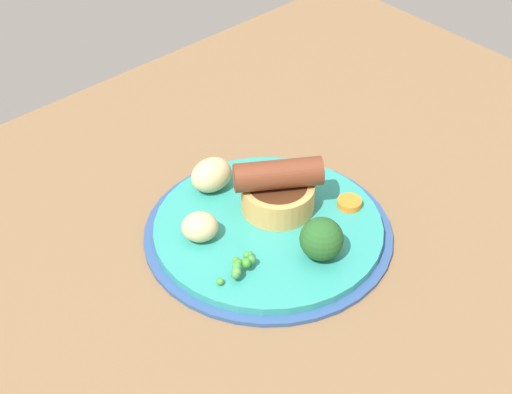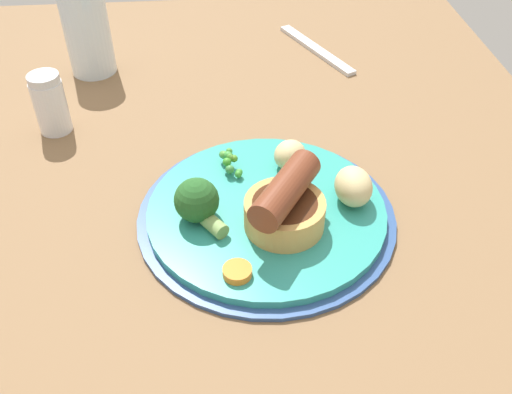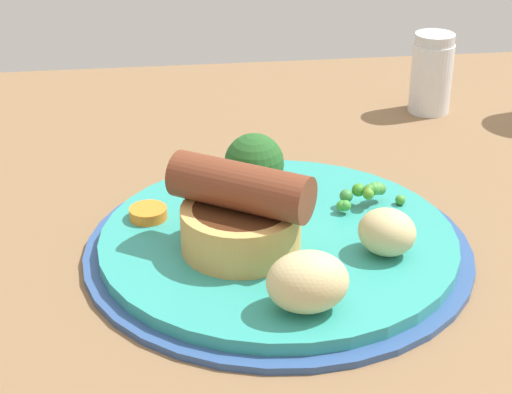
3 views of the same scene
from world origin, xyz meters
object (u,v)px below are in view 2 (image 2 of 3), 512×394
fork (316,49)px  salt_shaker (50,104)px  broccoli_floret_near (198,202)px  potato_chunk_1 (353,186)px  dinner_plate (266,213)px  sausage_pudding (285,206)px  drinking_glass (87,32)px  pea_pile (229,161)px  potato_chunk_0 (290,155)px  carrot_slice_0 (237,272)px

fork → salt_shaker: 40.66cm
broccoli_floret_near → potato_chunk_1: (1.32, -15.90, -0.27)cm
dinner_plate → sausage_pudding: sausage_pudding is taller
broccoli_floret_near → fork: (37.76, -18.39, -3.25)cm
drinking_glass → fork: bearing=-84.3°
dinner_plate → pea_pile: size_ratio=5.02×
pea_pile → potato_chunk_0: (-0.25, -6.69, 0.55)cm
carrot_slice_0 → dinner_plate: bearing=-22.0°
potato_chunk_1 → dinner_plate: bearing=92.4°
sausage_pudding → fork: size_ratio=0.54×
drinking_glass → dinner_plate: bearing=-147.0°
potato_chunk_0 → salt_shaker: size_ratio=0.50×
potato_chunk_0 → fork: potato_chunk_0 is taller
pea_pile → drinking_glass: 32.48cm
broccoli_floret_near → salt_shaker: size_ratio=0.78×
sausage_pudding → salt_shaker: size_ratio=1.25×
drinking_glass → sausage_pudding: bearing=-147.3°
fork → salt_shaker: size_ratio=2.34×
pea_pile → potato_chunk_0: 6.72cm
fork → salt_shaker: bearing=91.4°
fork → potato_chunk_1: bearing=150.6°
sausage_pudding → broccoli_floret_near: bearing=-68.8°
dinner_plate → potato_chunk_1: (0.37, -8.97, 2.72)cm
dinner_plate → broccoli_floret_near: bearing=97.8°
carrot_slice_0 → fork: bearing=-18.2°
potato_chunk_0 → fork: (30.11, -8.20, -2.68)cm
potato_chunk_0 → drinking_glass: drinking_glass is taller
salt_shaker → sausage_pudding: bearing=-129.1°
potato_chunk_0 → carrot_slice_0: bearing=156.3°
pea_pile → potato_chunk_1: (-6.58, -12.40, 0.85)cm
salt_shaker → potato_chunk_0: bearing=-112.9°
dinner_plate → drinking_glass: bearing=33.0°
drinking_glass → salt_shaker: (-15.01, 2.88, -2.25)cm
broccoli_floret_near → fork: broccoli_floret_near is taller
pea_pile → broccoli_floret_near: bearing=156.1°
pea_pile → broccoli_floret_near: 8.71cm
sausage_pudding → salt_shaker: 33.68cm
sausage_pudding → potato_chunk_0: bearing=-157.5°
pea_pile → fork: (29.86, -14.89, -2.14)cm
pea_pile → fork: pea_pile is taller
potato_chunk_1 → salt_shaker: (18.12, 33.64, 0.52)cm
dinner_plate → drinking_glass: (33.50, 21.79, 5.49)cm
potato_chunk_0 → carrot_slice_0: (-15.53, 6.83, -1.19)cm
broccoli_floret_near → salt_shaker: 26.32cm
pea_pile → dinner_plate: bearing=-153.7°
sausage_pudding → drinking_glass: drinking_glass is taller
sausage_pudding → fork: 40.96cm
potato_chunk_0 → salt_shaker: salt_shaker is taller
broccoli_floret_near → sausage_pudding: bearing=-138.1°
potato_chunk_1 → drinking_glass: bearing=42.9°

